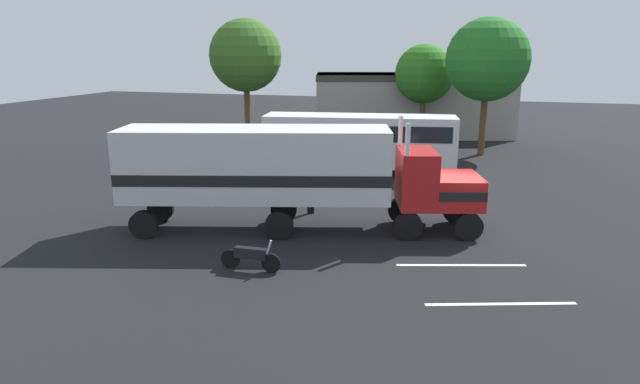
% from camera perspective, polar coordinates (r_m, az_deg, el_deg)
% --- Properties ---
extents(ground_plane, '(120.00, 120.00, 0.00)m').
position_cam_1_polar(ground_plane, '(22.75, 13.25, -4.03)').
color(ground_plane, black).
extents(lane_stripe_near, '(4.27, 1.36, 0.01)m').
position_cam_1_polar(lane_stripe_near, '(19.44, 14.43, -7.36)').
color(lane_stripe_near, silver).
rests_on(lane_stripe_near, ground_plane).
extents(lane_stripe_mid, '(4.24, 1.48, 0.01)m').
position_cam_1_polar(lane_stripe_mid, '(16.99, 18.23, -10.97)').
color(lane_stripe_mid, silver).
rests_on(lane_stripe_mid, ground_plane).
extents(semi_truck, '(14.31, 6.18, 4.50)m').
position_cam_1_polar(semi_truck, '(21.75, -3.80, 2.38)').
color(semi_truck, '#B21919').
rests_on(semi_truck, ground_plane).
extents(person_bystander, '(0.44, 0.47, 1.63)m').
position_cam_1_polar(person_bystander, '(24.34, -0.99, -0.20)').
color(person_bystander, black).
rests_on(person_bystander, ground_plane).
extents(parked_bus, '(11.26, 4.21, 3.40)m').
position_cam_1_polar(parked_bus, '(32.18, 4.12, 5.57)').
color(parked_bus, silver).
rests_on(parked_bus, ground_plane).
extents(parked_car, '(4.74, 3.09, 1.57)m').
position_cam_1_polar(parked_car, '(36.87, -10.53, 4.55)').
color(parked_car, maroon).
rests_on(parked_car, ground_plane).
extents(motorcycle, '(2.11, 0.26, 1.12)m').
position_cam_1_polar(motorcycle, '(18.41, -7.18, -6.67)').
color(motorcycle, black).
rests_on(motorcycle, ground_plane).
extents(tree_left, '(5.51, 5.51, 9.17)m').
position_cam_1_polar(tree_left, '(39.02, 16.99, 12.97)').
color(tree_left, brown).
rests_on(tree_left, ground_plane).
extents(tree_center, '(4.46, 4.46, 7.49)m').
position_cam_1_polar(tree_center, '(43.38, 10.76, 11.92)').
color(tree_center, brown).
rests_on(tree_center, ground_plane).
extents(tree_right, '(5.41, 5.41, 9.33)m').
position_cam_1_polar(tree_right, '(42.77, -7.73, 13.83)').
color(tree_right, brown).
rests_on(tree_right, ground_plane).
extents(building_backdrop, '(17.05, 10.07, 5.10)m').
position_cam_1_polar(building_backdrop, '(47.26, 9.54, 9.18)').
color(building_backdrop, '#9E938C').
rests_on(building_backdrop, ground_plane).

